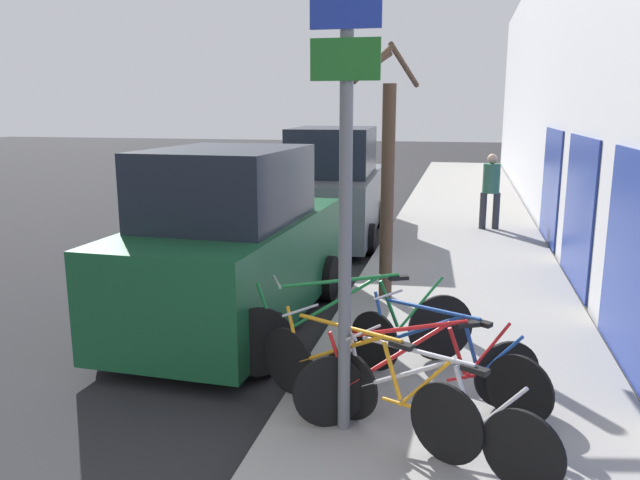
{
  "coord_description": "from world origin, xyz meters",
  "views": [
    {
      "loc": [
        2.53,
        -0.98,
        2.78
      ],
      "look_at": [
        0.91,
        6.05,
        1.24
      ],
      "focal_mm": 35.0,
      "sensor_mm": 36.0,
      "label": 1
    }
  ],
  "objects_px": {
    "bicycle_0": "(427,408)",
    "bicycle_3": "(440,357)",
    "parked_car_0": "(233,247)",
    "signpost": "(345,194)",
    "pedestrian_near": "(491,186)",
    "street_tree": "(387,178)",
    "bicycle_1": "(359,382)",
    "bicycle_2": "(421,376)",
    "bicycle_4": "(352,329)",
    "parked_car_1": "(334,189)"
  },
  "relations": [
    {
      "from": "parked_car_1",
      "to": "street_tree",
      "type": "xyz_separation_m",
      "value": [
        1.66,
        -4.48,
        0.77
      ]
    },
    {
      "from": "bicycle_2",
      "to": "parked_car_0",
      "type": "relative_size",
      "value": 0.48
    },
    {
      "from": "bicycle_4",
      "to": "signpost",
      "type": "bearing_deg",
      "value": 161.41
    },
    {
      "from": "bicycle_0",
      "to": "pedestrian_near",
      "type": "relative_size",
      "value": 1.16
    },
    {
      "from": "bicycle_1",
      "to": "bicycle_3",
      "type": "height_order",
      "value": "bicycle_1"
    },
    {
      "from": "bicycle_2",
      "to": "bicycle_3",
      "type": "xyz_separation_m",
      "value": [
        0.14,
        0.48,
        -0.0
      ]
    },
    {
      "from": "bicycle_1",
      "to": "bicycle_2",
      "type": "relative_size",
      "value": 1.0
    },
    {
      "from": "bicycle_0",
      "to": "parked_car_1",
      "type": "bearing_deg",
      "value": 45.59
    },
    {
      "from": "pedestrian_near",
      "to": "parked_car_0",
      "type": "bearing_deg",
      "value": -124.0
    },
    {
      "from": "bicycle_4",
      "to": "parked_car_1",
      "type": "height_order",
      "value": "parked_car_1"
    },
    {
      "from": "bicycle_0",
      "to": "bicycle_1",
      "type": "relative_size",
      "value": 0.94
    },
    {
      "from": "bicycle_4",
      "to": "pedestrian_near",
      "type": "xyz_separation_m",
      "value": [
        1.63,
        8.07,
        0.53
      ]
    },
    {
      "from": "bicycle_3",
      "to": "parked_car_1",
      "type": "bearing_deg",
      "value": 51.03
    },
    {
      "from": "signpost",
      "to": "bicycle_0",
      "type": "bearing_deg",
      "value": -16.35
    },
    {
      "from": "bicycle_1",
      "to": "pedestrian_near",
      "type": "bearing_deg",
      "value": 21.95
    },
    {
      "from": "bicycle_3",
      "to": "bicycle_0",
      "type": "bearing_deg",
      "value": -151.36
    },
    {
      "from": "pedestrian_near",
      "to": "bicycle_0",
      "type": "bearing_deg",
      "value": -101.93
    },
    {
      "from": "bicycle_3",
      "to": "signpost",
      "type": "bearing_deg",
      "value": 169.86
    },
    {
      "from": "bicycle_0",
      "to": "bicycle_1",
      "type": "height_order",
      "value": "bicycle_1"
    },
    {
      "from": "signpost",
      "to": "bicycle_0",
      "type": "xyz_separation_m",
      "value": [
        0.69,
        -0.2,
        -1.61
      ]
    },
    {
      "from": "parked_car_0",
      "to": "pedestrian_near",
      "type": "height_order",
      "value": "parked_car_0"
    },
    {
      "from": "pedestrian_near",
      "to": "parked_car_1",
      "type": "bearing_deg",
      "value": -169.22
    },
    {
      "from": "bicycle_0",
      "to": "bicycle_2",
      "type": "relative_size",
      "value": 0.94
    },
    {
      "from": "bicycle_3",
      "to": "pedestrian_near",
      "type": "bearing_deg",
      "value": 27.21
    },
    {
      "from": "bicycle_0",
      "to": "bicycle_3",
      "type": "bearing_deg",
      "value": 25.75
    },
    {
      "from": "parked_car_0",
      "to": "street_tree",
      "type": "distance_m",
      "value": 2.3
    },
    {
      "from": "bicycle_3",
      "to": "bicycle_4",
      "type": "distance_m",
      "value": 0.99
    },
    {
      "from": "bicycle_4",
      "to": "parked_car_0",
      "type": "distance_m",
      "value": 2.27
    },
    {
      "from": "signpost",
      "to": "pedestrian_near",
      "type": "xyz_separation_m",
      "value": [
        1.48,
        9.3,
        -1.03
      ]
    },
    {
      "from": "bicycle_2",
      "to": "bicycle_4",
      "type": "xyz_separation_m",
      "value": [
        -0.75,
        0.88,
        0.05
      ]
    },
    {
      "from": "bicycle_3",
      "to": "pedestrian_near",
      "type": "xyz_separation_m",
      "value": [
        0.73,
        8.48,
        0.58
      ]
    },
    {
      "from": "parked_car_0",
      "to": "signpost",
      "type": "bearing_deg",
      "value": -51.09
    },
    {
      "from": "signpost",
      "to": "bicycle_1",
      "type": "height_order",
      "value": "signpost"
    },
    {
      "from": "pedestrian_near",
      "to": "street_tree",
      "type": "relative_size",
      "value": 0.47
    },
    {
      "from": "parked_car_0",
      "to": "parked_car_1",
      "type": "distance_m",
      "value": 5.68
    },
    {
      "from": "bicycle_4",
      "to": "street_tree",
      "type": "relative_size",
      "value": 0.69
    },
    {
      "from": "bicycle_2",
      "to": "bicycle_4",
      "type": "bearing_deg",
      "value": 15.38
    },
    {
      "from": "bicycle_0",
      "to": "bicycle_3",
      "type": "xyz_separation_m",
      "value": [
        0.06,
        1.03,
        0.0
      ]
    },
    {
      "from": "parked_car_1",
      "to": "bicycle_3",
      "type": "bearing_deg",
      "value": -74.57
    },
    {
      "from": "bicycle_4",
      "to": "parked_car_1",
      "type": "xyz_separation_m",
      "value": [
        -1.64,
        7.01,
        0.49
      ]
    },
    {
      "from": "pedestrian_near",
      "to": "signpost",
      "type": "bearing_deg",
      "value": -106.21
    },
    {
      "from": "signpost",
      "to": "parked_car_1",
      "type": "height_order",
      "value": "signpost"
    },
    {
      "from": "street_tree",
      "to": "pedestrian_near",
      "type": "bearing_deg",
      "value": 73.76
    },
    {
      "from": "bicycle_1",
      "to": "parked_car_1",
      "type": "xyz_separation_m",
      "value": [
        -1.89,
        8.13,
        0.54
      ]
    },
    {
      "from": "bicycle_1",
      "to": "parked_car_0",
      "type": "bearing_deg",
      "value": 70.13
    },
    {
      "from": "bicycle_1",
      "to": "pedestrian_near",
      "type": "xyz_separation_m",
      "value": [
        1.38,
        9.19,
        0.57
      ]
    },
    {
      "from": "parked_car_1",
      "to": "bicycle_1",
      "type": "bearing_deg",
      "value": -80.35
    },
    {
      "from": "bicycle_3",
      "to": "parked_car_0",
      "type": "height_order",
      "value": "parked_car_0"
    },
    {
      "from": "bicycle_3",
      "to": "parked_car_1",
      "type": "xyz_separation_m",
      "value": [
        -2.54,
        7.42,
        0.54
      ]
    },
    {
      "from": "pedestrian_near",
      "to": "bicycle_3",
      "type": "bearing_deg",
      "value": -102.08
    }
  ]
}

